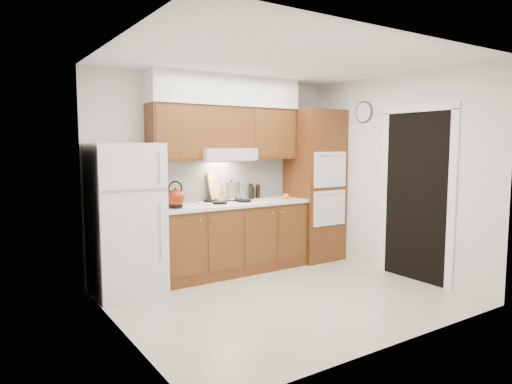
% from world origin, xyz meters
% --- Properties ---
extents(floor, '(3.60, 3.60, 0.00)m').
position_xyz_m(floor, '(0.00, 0.00, 0.00)').
color(floor, '#BBB3A3').
rests_on(floor, ground).
extents(ceiling, '(3.60, 3.60, 0.00)m').
position_xyz_m(ceiling, '(0.00, 0.00, 2.60)').
color(ceiling, white).
rests_on(ceiling, wall_back).
extents(wall_back, '(3.60, 0.02, 2.60)m').
position_xyz_m(wall_back, '(0.00, 1.50, 1.30)').
color(wall_back, silver).
rests_on(wall_back, floor).
extents(wall_left, '(0.02, 3.00, 2.60)m').
position_xyz_m(wall_left, '(-1.80, 0.00, 1.30)').
color(wall_left, silver).
rests_on(wall_left, floor).
extents(wall_right, '(0.02, 3.00, 2.60)m').
position_xyz_m(wall_right, '(1.80, 0.00, 1.30)').
color(wall_right, silver).
rests_on(wall_right, floor).
extents(fridge, '(0.75, 0.72, 1.72)m').
position_xyz_m(fridge, '(-1.41, 1.14, 0.86)').
color(fridge, white).
rests_on(fridge, floor).
extents(base_cabinets, '(2.11, 0.60, 0.90)m').
position_xyz_m(base_cabinets, '(0.02, 1.20, 0.45)').
color(base_cabinets, brown).
rests_on(base_cabinets, floor).
extents(countertop, '(2.13, 0.62, 0.04)m').
position_xyz_m(countertop, '(0.03, 1.19, 0.92)').
color(countertop, white).
rests_on(countertop, base_cabinets).
extents(backsplash, '(2.11, 0.03, 0.56)m').
position_xyz_m(backsplash, '(0.02, 1.49, 1.22)').
color(backsplash, white).
rests_on(backsplash, countertop).
extents(oven_cabinet, '(0.70, 0.65, 2.20)m').
position_xyz_m(oven_cabinet, '(1.44, 1.18, 1.10)').
color(oven_cabinet, brown).
rests_on(oven_cabinet, floor).
extents(upper_cab_left, '(0.63, 0.33, 0.70)m').
position_xyz_m(upper_cab_left, '(-0.71, 1.33, 1.85)').
color(upper_cab_left, brown).
rests_on(upper_cab_left, wall_back).
extents(upper_cab_right, '(0.73, 0.33, 0.70)m').
position_xyz_m(upper_cab_right, '(0.72, 1.33, 1.85)').
color(upper_cab_right, brown).
rests_on(upper_cab_right, wall_back).
extents(range_hood, '(0.75, 0.45, 0.15)m').
position_xyz_m(range_hood, '(-0.02, 1.27, 1.57)').
color(range_hood, silver).
rests_on(range_hood, wall_back).
extents(upper_cab_over_hood, '(0.75, 0.33, 0.55)m').
position_xyz_m(upper_cab_over_hood, '(-0.02, 1.33, 1.92)').
color(upper_cab_over_hood, brown).
rests_on(upper_cab_over_hood, range_hood).
extents(soffit, '(2.13, 0.36, 0.40)m').
position_xyz_m(soffit, '(0.03, 1.32, 2.40)').
color(soffit, silver).
rests_on(soffit, wall_back).
extents(cooktop, '(0.74, 0.50, 0.01)m').
position_xyz_m(cooktop, '(-0.02, 1.21, 0.95)').
color(cooktop, white).
rests_on(cooktop, countertop).
extents(doorway, '(0.02, 0.90, 2.10)m').
position_xyz_m(doorway, '(1.79, -0.35, 1.05)').
color(doorway, black).
rests_on(doorway, floor).
extents(wall_clock, '(0.02, 0.30, 0.30)m').
position_xyz_m(wall_clock, '(1.79, 0.55, 2.15)').
color(wall_clock, '#3F3833').
rests_on(wall_clock, wall_right).
extents(kettle, '(0.23, 0.23, 0.22)m').
position_xyz_m(kettle, '(-0.81, 1.10, 1.06)').
color(kettle, maroon).
rests_on(kettle, countertop).
extents(cutting_board, '(0.31, 0.21, 0.39)m').
position_xyz_m(cutting_board, '(-0.06, 1.45, 1.14)').
color(cutting_board, '#D7B86E').
rests_on(cutting_board, countertop).
extents(stock_pot, '(0.29, 0.29, 0.23)m').
position_xyz_m(stock_pot, '(0.08, 1.29, 1.08)').
color(stock_pot, silver).
rests_on(stock_pot, cooktop).
extents(condiment_a, '(0.07, 0.07, 0.22)m').
position_xyz_m(condiment_a, '(0.46, 1.40, 1.05)').
color(condiment_a, black).
rests_on(condiment_a, countertop).
extents(condiment_b, '(0.07, 0.07, 0.19)m').
position_xyz_m(condiment_b, '(0.62, 1.45, 1.04)').
color(condiment_b, black).
rests_on(condiment_b, countertop).
extents(condiment_c, '(0.07, 0.07, 0.17)m').
position_xyz_m(condiment_c, '(0.50, 1.42, 1.02)').
color(condiment_c, black).
rests_on(condiment_c, countertop).
extents(orange_near, '(0.09, 0.09, 0.08)m').
position_xyz_m(orange_near, '(0.86, 1.11, 0.98)').
color(orange_near, orange).
rests_on(orange_near, countertop).
extents(orange_far, '(0.09, 0.09, 0.08)m').
position_xyz_m(orange_far, '(0.85, 1.08, 0.98)').
color(orange_far, orange).
rests_on(orange_far, countertop).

